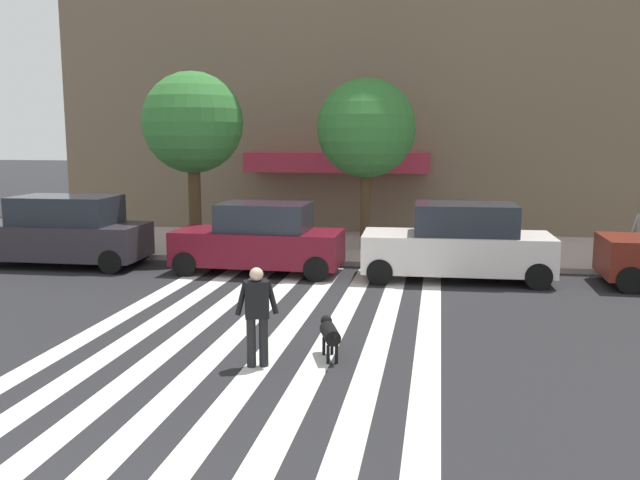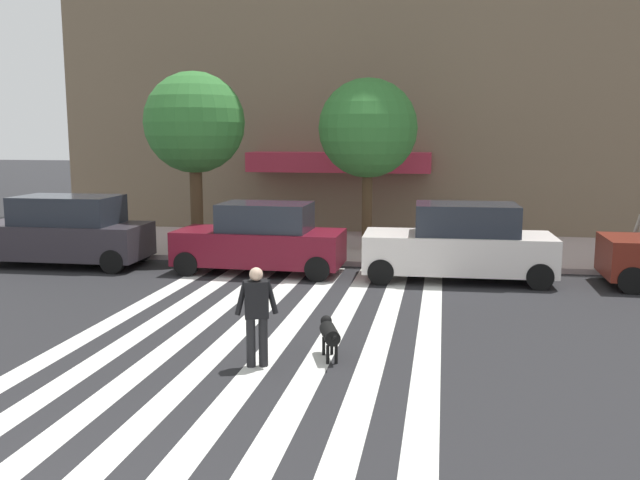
# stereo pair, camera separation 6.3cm
# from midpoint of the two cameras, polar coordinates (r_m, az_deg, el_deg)

# --- Properties ---
(ground_plane) EXTENTS (160.00, 160.00, 0.00)m
(ground_plane) POSITION_cam_midpoint_polar(r_m,az_deg,el_deg) (13.08, -8.52, -7.81)
(ground_plane) COLOR #232326
(sidewalk_far) EXTENTS (80.00, 6.00, 0.15)m
(sidewalk_far) POSITION_cam_midpoint_polar(r_m,az_deg,el_deg) (22.55, -0.32, -0.47)
(sidewalk_far) COLOR #B6A3A3
(sidewalk_far) RESTS_ON ground_plane
(crosswalk_stripes) EXTENTS (6.75, 13.45, 0.01)m
(crosswalk_stripes) POSITION_cam_midpoint_polar(r_m,az_deg,el_deg) (12.85, -5.10, -8.04)
(crosswalk_stripes) COLOR silver
(crosswalk_stripes) RESTS_ON ground_plane
(parked_car_near_curb) EXTENTS (4.84, 2.10, 2.01)m
(parked_car_near_curb) POSITION_cam_midpoint_polar(r_m,az_deg,el_deg) (20.72, -20.59, 0.65)
(parked_car_near_curb) COLOR #302B33
(parked_car_near_curb) RESTS_ON ground_plane
(parked_car_behind_first) EXTENTS (4.54, 1.95, 1.91)m
(parked_car_behind_first) POSITION_cam_midpoint_polar(r_m,az_deg,el_deg) (18.44, -4.87, 0.04)
(parked_car_behind_first) COLOR maroon
(parked_car_behind_first) RESTS_ON ground_plane
(parked_car_third_in_line) EXTENTS (4.86, 2.14, 1.99)m
(parked_car_third_in_line) POSITION_cam_midpoint_polar(r_m,az_deg,el_deg) (17.81, 11.78, -0.31)
(parked_car_third_in_line) COLOR silver
(parked_car_third_in_line) RESTS_ON ground_plane
(street_tree_nearest) EXTENTS (3.07, 3.07, 5.48)m
(street_tree_nearest) POSITION_cam_midpoint_polar(r_m,az_deg,el_deg) (21.26, -10.43, 9.60)
(street_tree_nearest) COLOR #4C3823
(street_tree_nearest) RESTS_ON sidewalk_far
(street_tree_middle) EXTENTS (3.05, 3.05, 5.30)m
(street_tree_middle) POSITION_cam_midpoint_polar(r_m,az_deg,el_deg) (21.19, 4.13, 9.30)
(street_tree_middle) COLOR #4C3823
(street_tree_middle) RESTS_ON sidewalk_far
(pedestrian_dog_walker) EXTENTS (0.70, 0.35, 1.64)m
(pedestrian_dog_walker) POSITION_cam_midpoint_polar(r_m,az_deg,el_deg) (10.98, -5.18, -5.97)
(pedestrian_dog_walker) COLOR black
(pedestrian_dog_walker) RESTS_ON ground_plane
(dog_on_leash) EXTENTS (0.48, 1.04, 0.65)m
(dog_on_leash) POSITION_cam_midpoint_polar(r_m,az_deg,el_deg) (11.46, 0.95, -7.80)
(dog_on_leash) COLOR black
(dog_on_leash) RESTS_ON ground_plane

